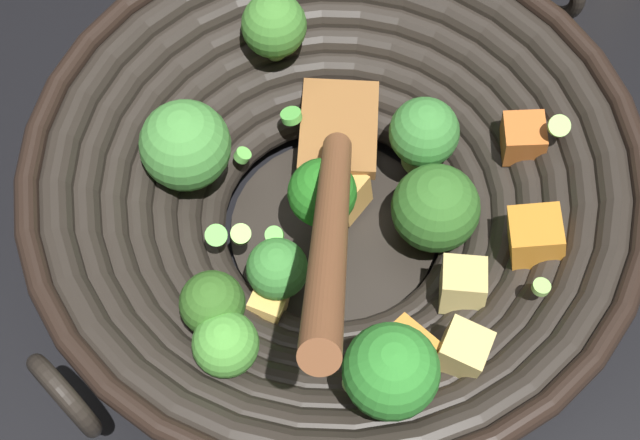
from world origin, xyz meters
TOP-DOWN VIEW (x-y plane):
  - ground_plane at (0.00, 0.00)m, footprint 4.00×4.00m
  - wok at (0.00, 0.00)m, footprint 0.40×0.37m

SIDE VIEW (x-z plane):
  - ground_plane at x=0.00m, z-range 0.00..0.00m
  - wok at x=0.00m, z-range -0.05..0.17m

